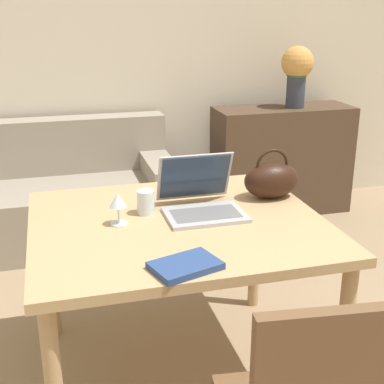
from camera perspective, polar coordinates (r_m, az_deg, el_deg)
The scene contains 10 objects.
wall_back at distance 4.16m, azimuth -7.23°, elevation 15.86°, with size 10.00×0.06×2.70m.
dining_table at distance 2.25m, azimuth -1.50°, elevation -5.03°, with size 1.20×1.04×0.75m.
couch at distance 3.90m, azimuth -16.05°, elevation -0.99°, with size 1.90×0.79×0.82m.
sideboard at distance 4.32m, azimuth 9.52°, elevation 3.38°, with size 1.08×0.40×0.85m.
laptop at distance 2.31m, azimuth 0.87°, elevation -0.47°, with size 0.33×0.34×0.24m.
drinking_glass at distance 2.28m, azimuth -4.96°, elevation -1.10°, with size 0.08×0.08×0.10m.
wine_glass at distance 2.17m, azimuth -7.90°, elevation -1.12°, with size 0.07×0.07×0.14m.
handbag at distance 2.48m, azimuth 8.47°, elevation 1.32°, with size 0.26×0.16×0.23m.
flower_vase at distance 4.19m, azimuth 11.14°, elevation 12.68°, with size 0.24×0.24×0.46m.
book at distance 1.83m, azimuth -0.71°, elevation -7.86°, with size 0.26×0.21×0.02m.
Camera 1 is at (-0.59, -1.43, 1.60)m, focal length 50.00 mm.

